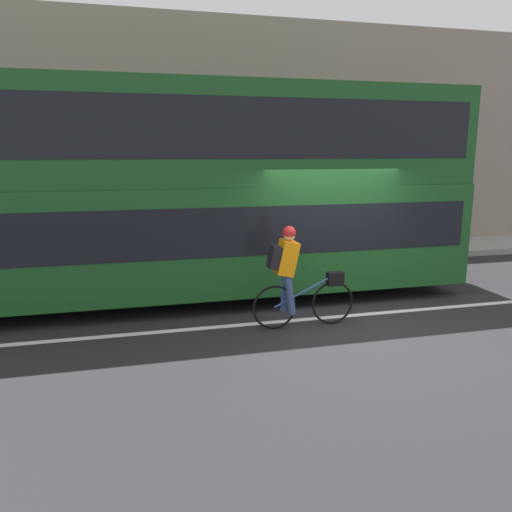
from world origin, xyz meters
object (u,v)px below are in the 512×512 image
object	(u,v)px
bus	(187,185)
cyclist_on_bike	(294,274)
trash_bin	(238,238)
street_sign_post	(146,204)

from	to	relation	value
bus	cyclist_on_bike	world-z (taller)	bus
trash_bin	street_sign_post	size ratio (longest dim) A/B	0.37
trash_bin	street_sign_post	xyz separation A→B (m)	(-2.25, -0.01, 0.93)
trash_bin	street_sign_post	world-z (taller)	street_sign_post
cyclist_on_bike	trash_bin	size ratio (longest dim) A/B	1.84
bus	street_sign_post	world-z (taller)	bus
cyclist_on_bike	trash_bin	xyz separation A→B (m)	(0.15, 4.98, -0.27)
street_sign_post	cyclist_on_bike	bearing A→B (deg)	-67.11
bus	cyclist_on_bike	distance (m)	2.86
trash_bin	street_sign_post	distance (m)	2.43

